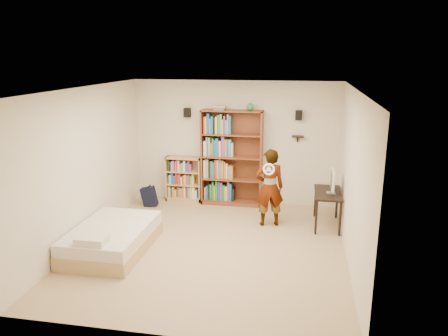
% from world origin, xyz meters
% --- Properties ---
extents(ground, '(4.50, 5.00, 0.01)m').
position_xyz_m(ground, '(0.00, 0.00, 0.00)').
color(ground, tan).
rests_on(ground, ground).
extents(room_shell, '(4.52, 5.02, 2.71)m').
position_xyz_m(room_shell, '(0.00, 0.00, 1.76)').
color(room_shell, beige).
rests_on(room_shell, ground).
extents(crown_molding, '(4.50, 5.00, 0.06)m').
position_xyz_m(crown_molding, '(0.00, 0.00, 2.67)').
color(crown_molding, silver).
rests_on(crown_molding, room_shell).
extents(speaker_left, '(0.14, 0.12, 0.20)m').
position_xyz_m(speaker_left, '(-1.05, 2.40, 2.00)').
color(speaker_left, black).
rests_on(speaker_left, room_shell).
extents(speaker_right, '(0.14, 0.12, 0.20)m').
position_xyz_m(speaker_right, '(1.35, 2.40, 2.00)').
color(speaker_right, black).
rests_on(speaker_right, room_shell).
extents(wall_shelf, '(0.25, 0.16, 0.02)m').
position_xyz_m(wall_shelf, '(1.35, 2.41, 1.55)').
color(wall_shelf, black).
rests_on(wall_shelf, room_shell).
extents(tall_bookshelf, '(1.32, 0.38, 2.09)m').
position_xyz_m(tall_bookshelf, '(-0.05, 2.31, 1.04)').
color(tall_bookshelf, brown).
rests_on(tall_bookshelf, ground).
extents(low_bookshelf, '(0.80, 0.30, 1.00)m').
position_xyz_m(low_bookshelf, '(-1.15, 2.35, 0.50)').
color(low_bookshelf, tan).
rests_on(low_bookshelf, ground).
extents(computer_desk, '(0.50, 1.00, 0.68)m').
position_xyz_m(computer_desk, '(1.98, 1.37, 0.34)').
color(computer_desk, black).
rests_on(computer_desk, ground).
extents(imac, '(0.12, 0.46, 0.45)m').
position_xyz_m(imac, '(2.02, 1.30, 0.91)').
color(imac, silver).
rests_on(imac, computer_desk).
extents(daybed, '(1.18, 1.82, 0.54)m').
position_xyz_m(daybed, '(-1.64, -0.42, 0.27)').
color(daybed, beige).
rests_on(daybed, ground).
extents(person, '(0.63, 0.49, 1.52)m').
position_xyz_m(person, '(0.87, 1.21, 0.76)').
color(person, black).
rests_on(person, ground).
extents(wii_wheel, '(0.22, 0.08, 0.23)m').
position_xyz_m(wii_wheel, '(0.87, 0.93, 1.19)').
color(wii_wheel, silver).
rests_on(wii_wheel, person).
extents(navy_bag, '(0.34, 0.22, 0.45)m').
position_xyz_m(navy_bag, '(-1.79, 1.82, 0.22)').
color(navy_bag, black).
rests_on(navy_bag, ground).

